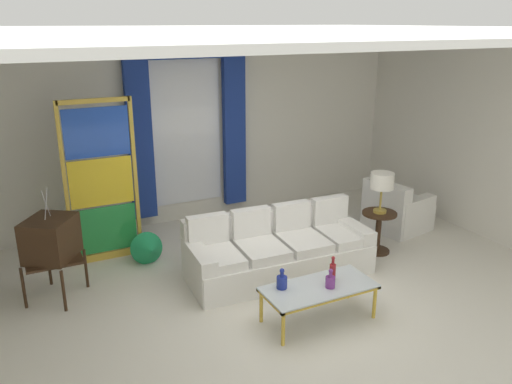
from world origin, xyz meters
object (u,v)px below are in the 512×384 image
bottle_crystal_tall (330,281)px  round_side_table (378,228)px  vintage_tv (51,241)px  table_lamp_brass (382,183)px  coffee_table (319,289)px  stained_glass_divider (102,185)px  couch_white_long (277,250)px  armchair_white (395,212)px  peacock_figurine (149,250)px  bottle_blue_decanter (333,271)px  bottle_amber_squat (282,281)px

bottle_crystal_tall → round_side_table: bearing=36.2°
vintage_tv → table_lamp_brass: (4.21, -0.68, 0.30)m
coffee_table → stained_glass_divider: bearing=123.9°
couch_white_long → stained_glass_divider: 2.45m
round_side_table → table_lamp_brass: bearing=26.6°
couch_white_long → bottle_crystal_tall: 1.29m
armchair_white → table_lamp_brass: size_ratio=1.66×
couch_white_long → peacock_figurine: size_ratio=3.97×
coffee_table → bottle_blue_decanter: bearing=15.1°
bottle_amber_squat → peacock_figurine: bottle_amber_squat is taller
bottle_crystal_tall → stained_glass_divider: bearing=124.6°
bottle_blue_decanter → vintage_tv: vintage_tv is taller
bottle_blue_decanter → stained_glass_divider: 3.24m
couch_white_long → bottle_blue_decanter: bearing=-86.7°
bottle_crystal_tall → table_lamp_brass: table_lamp_brass is taller
peacock_figurine → round_side_table: (3.00, -1.02, 0.14)m
bottle_amber_squat → round_side_table: size_ratio=0.39×
coffee_table → bottle_crystal_tall: 0.16m
vintage_tv → stained_glass_divider: size_ratio=0.61×
bottle_blue_decanter → bottle_amber_squat: size_ratio=1.23×
bottle_crystal_tall → table_lamp_brass: (1.62, 1.18, 0.54)m
couch_white_long → vintage_tv: bearing=167.4°
couch_white_long → peacock_figurine: bearing=146.8°
bottle_blue_decanter → stained_glass_divider: (-1.95, 2.53, 0.54)m
bottle_crystal_tall → bottle_amber_squat: bottle_amber_squat is taller
armchair_white → table_lamp_brass: (-0.79, -0.55, 0.74)m
couch_white_long → bottle_crystal_tall: bearing=-92.1°
bottle_blue_decanter → bottle_amber_squat: bearing=171.4°
bottle_crystal_tall → bottle_blue_decanter: bearing=48.1°
coffee_table → bottle_amber_squat: (-0.38, 0.14, 0.12)m
table_lamp_brass → bottle_amber_squat: bearing=-155.2°
bottle_blue_decanter → bottle_crystal_tall: 0.17m
round_side_table → table_lamp_brass: (0.00, 0.00, 0.67)m
bottle_crystal_tall → stained_glass_divider: (-1.83, 2.66, 0.57)m
stained_glass_divider → table_lamp_brass: bearing=-23.1°
couch_white_long → vintage_tv: (-2.63, 0.59, 0.42)m
couch_white_long → round_side_table: couch_white_long is taller
peacock_figurine → vintage_tv: bearing=-163.9°
vintage_tv → armchair_white: (5.00, -0.12, -0.44)m
bottle_amber_squat → armchair_white: 3.27m
couch_white_long → table_lamp_brass: size_ratio=4.18×
stained_glass_divider → round_side_table: 3.82m
armchair_white → peacock_figurine: armchair_white is taller
couch_white_long → armchair_white: bearing=11.1°
bottle_crystal_tall → couch_white_long: bearing=87.9°
vintage_tv → table_lamp_brass: bearing=-9.2°
vintage_tv → bottle_amber_squat: bearing=-37.9°
bottle_crystal_tall → bottle_amber_squat: size_ratio=0.94×
couch_white_long → stained_glass_divider: bearing=143.6°
couch_white_long → bottle_amber_squat: 1.19m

